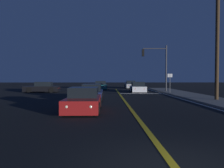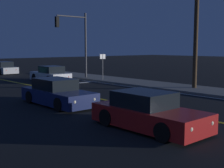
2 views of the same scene
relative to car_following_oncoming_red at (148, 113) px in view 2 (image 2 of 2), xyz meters
name	(u,v)px [view 2 (image 2 of 2)]	position (x,y,z in m)	size (l,w,h in m)	color
sidewalk_right	(211,91)	(9.80, 3.28, -0.51)	(3.20, 42.05, 0.15)	slate
lane_line_center	(136,106)	(2.78, 3.28, -0.58)	(0.20, 39.72, 0.01)	gold
lane_line_edge_right	(195,95)	(7.95, 3.28, -0.58)	(0.16, 39.72, 0.01)	silver
stop_bar	(68,84)	(5.49, 13.46, -0.58)	(5.42, 0.50, 0.01)	silver
car_following_oncoming_red	(148,113)	(0.00, 0.00, 0.00)	(1.96, 4.42, 1.34)	maroon
car_lead_oncoming_white	(50,75)	(5.35, 15.94, 0.00)	(1.95, 4.25, 1.34)	silver
car_side_waiting_navy	(57,93)	(0.04, 6.22, 0.00)	(1.89, 4.67, 1.34)	navy
car_mid_block_silver	(3,68)	(5.49, 26.54, 0.00)	(1.84, 4.68, 1.34)	#B2B5BA
traffic_signal_near_right	(76,36)	(7.90, 15.76, 3.39)	(3.24, 0.28, 6.03)	#38383D
utility_pole_right	(197,13)	(10.10, 4.75, 4.61)	(1.76, 0.30, 9.99)	#42301E
street_sign_corner	(103,63)	(8.70, 12.96, 1.03)	(0.56, 0.07, 2.39)	slate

